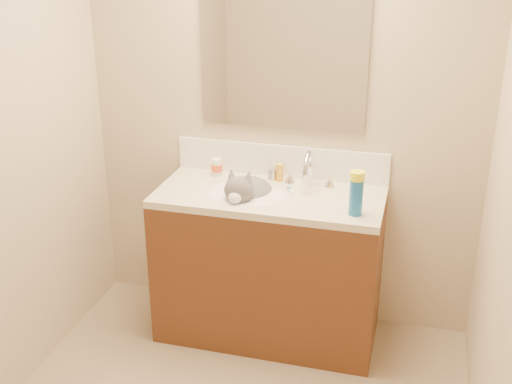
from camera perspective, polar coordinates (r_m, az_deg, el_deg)
The scene contains 16 objects.
room_shell at distance 2.28m, azimuth -4.61°, elevation 5.38°, with size 2.24×2.54×2.52m.
vanity_cabinet at distance 3.57m, azimuth 1.15°, elevation -6.78°, with size 1.20×0.55×0.82m, color #512A15.
counter_slab at distance 3.38m, azimuth 1.20°, elevation -0.41°, with size 1.20×0.55×0.04m, color beige.
basin at distance 3.41m, azimuth -0.89°, elevation -1.18°, with size 0.45×0.36×0.14m, color white.
faucet at distance 3.44m, azimuth 4.68°, elevation 1.77°, with size 0.28×0.20×0.21m.
cat at distance 3.42m, azimuth -0.84°, elevation -0.36°, with size 0.33×0.41×0.32m.
backsplash at distance 3.58m, azimuth 2.23°, elevation 2.78°, with size 1.20×0.02×0.18m, color white.
mirror at distance 3.43m, azimuth 2.38°, elevation 12.11°, with size 0.90×0.02×0.80m, color white.
pill_bottle at distance 3.61m, azimuth -3.51°, elevation 2.23°, with size 0.05×0.05×0.10m, color white.
pill_label at distance 3.61m, azimuth -3.51°, elevation 2.18°, with size 0.06×0.06×0.04m, color #D84C24.
silver_jar at distance 3.56m, azimuth 1.48°, elevation 1.63°, with size 0.05×0.05×0.06m, color #B7B7BC.
amber_bottle at distance 3.53m, azimuth 2.12°, elevation 1.74°, with size 0.04×0.04×0.10m, color orange.
toothbrush at distance 3.42m, azimuth 2.96°, elevation 0.29°, with size 0.01×0.14×0.01m, color white.
toothbrush_head at distance 3.42m, azimuth 2.96°, elevation 0.35°, with size 0.02×0.03×0.02m, color #5B9AC2.
spray_can at distance 3.13m, azimuth 8.88°, elevation -0.47°, with size 0.07×0.07×0.18m, color #185FA9.
spray_cap at distance 3.09m, azimuth 9.00°, elevation 1.43°, with size 0.07×0.07×0.04m, color #FDF61A.
Camera 1 is at (0.74, -2.05, 2.15)m, focal length 45.00 mm.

